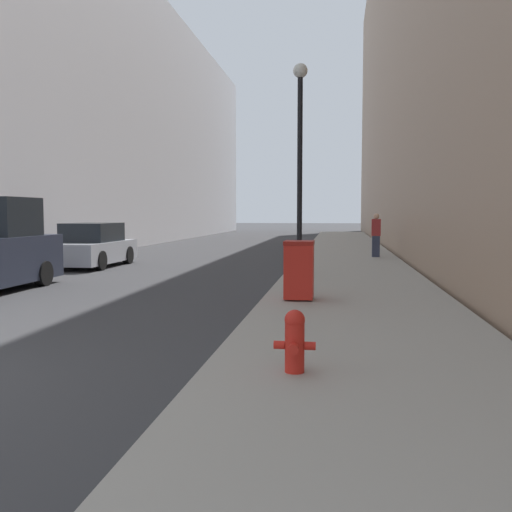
% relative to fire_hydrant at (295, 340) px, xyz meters
% --- Properties ---
extents(sidewalk_right, '(3.84, 60.00, 0.15)m').
position_rel_fire_hydrant_xyz_m(sidewalk_right, '(0.87, 16.67, -0.43)').
color(sidewalk_right, '#9E998E').
rests_on(sidewalk_right, ground).
extents(building_left_glass, '(12.00, 60.00, 15.30)m').
position_rel_fire_hydrant_xyz_m(building_left_glass, '(-16.37, 24.67, 7.15)').
color(building_left_glass, '#BCBCC1').
rests_on(building_left_glass, ground).
extents(building_right_stone, '(12.00, 60.00, 21.30)m').
position_rel_fire_hydrant_xyz_m(building_right_stone, '(8.90, 24.67, 10.15)').
color(building_right_stone, '#9E7F66').
rests_on(building_right_stone, ground).
extents(fire_hydrant, '(0.45, 0.34, 0.68)m').
position_rel_fire_hydrant_xyz_m(fire_hydrant, '(0.00, 0.00, 0.00)').
color(fire_hydrant, red).
rests_on(fire_hydrant, sidewalk_right).
extents(trash_bin, '(0.58, 0.67, 1.17)m').
position_rel_fire_hydrant_xyz_m(trash_bin, '(-0.30, 5.21, 0.24)').
color(trash_bin, red).
rests_on(trash_bin, sidewalk_right).
extents(lamppost, '(0.39, 0.39, 5.75)m').
position_rel_fire_hydrant_xyz_m(lamppost, '(-0.59, 9.67, 3.02)').
color(lamppost, black).
rests_on(lamppost, sidewalk_right).
extents(parked_sedan_near, '(1.81, 4.13, 1.52)m').
position_rel_fire_hydrant_xyz_m(parked_sedan_near, '(-7.97, 12.72, 0.19)').
color(parked_sedan_near, '#A3A8B2').
rests_on(parked_sedan_near, ground).
extents(pedestrian_on_sidewalk, '(0.35, 0.22, 1.71)m').
position_rel_fire_hydrant_xyz_m(pedestrian_on_sidewalk, '(1.95, 16.64, 0.50)').
color(pedestrian_on_sidewalk, '#2D3347').
rests_on(pedestrian_on_sidewalk, sidewalk_right).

